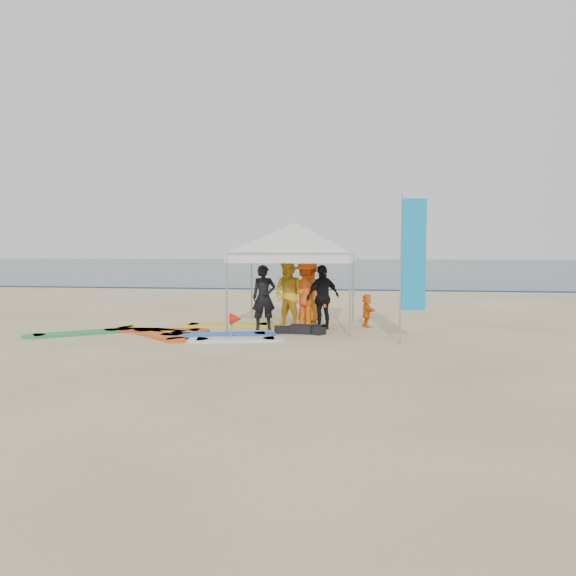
# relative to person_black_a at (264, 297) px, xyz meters

# --- Properties ---
(ground) EXTENTS (120.00, 120.00, 0.00)m
(ground) POSITION_rel_person_black_a_xyz_m (-0.19, -3.68, -0.87)
(ground) COLOR beige
(ground) RESTS_ON ground
(ocean) EXTENTS (160.00, 84.00, 0.08)m
(ocean) POSITION_rel_person_black_a_xyz_m (-0.19, 56.32, -0.83)
(ocean) COLOR #0C2633
(ocean) RESTS_ON ground
(shoreline_foam) EXTENTS (160.00, 1.20, 0.01)m
(shoreline_foam) POSITION_rel_person_black_a_xyz_m (-0.19, 14.52, -0.86)
(shoreline_foam) COLOR silver
(shoreline_foam) RESTS_ON ground
(person_black_a) EXTENTS (0.73, 0.59, 1.73)m
(person_black_a) POSITION_rel_person_black_a_xyz_m (0.00, 0.00, 0.00)
(person_black_a) COLOR black
(person_black_a) RESTS_ON ground
(person_yellow) EXTENTS (1.10, 1.00, 1.86)m
(person_yellow) POSITION_rel_person_black_a_xyz_m (0.65, 0.25, 0.06)
(person_yellow) COLOR yellow
(person_yellow) RESTS_ON ground
(person_orange_a) EXTENTS (1.40, 1.27, 1.89)m
(person_orange_a) POSITION_rel_person_black_a_xyz_m (1.12, 0.45, 0.08)
(person_orange_a) COLOR #FB5E16
(person_orange_a) RESTS_ON ground
(person_black_b) EXTENTS (1.06, 0.97, 1.74)m
(person_black_b) POSITION_rel_person_black_a_xyz_m (1.56, 0.25, 0.00)
(person_black_b) COLOR black
(person_black_b) RESTS_ON ground
(person_orange_b) EXTENTS (1.01, 0.83, 1.77)m
(person_orange_b) POSITION_rel_person_black_a_xyz_m (1.05, 1.44, 0.02)
(person_orange_b) COLOR orange
(person_orange_b) RESTS_ON ground
(person_seated) EXTENTS (0.49, 0.89, 0.92)m
(person_seated) POSITION_rel_person_black_a_xyz_m (2.73, 0.85, -0.41)
(person_seated) COLOR orange
(person_seated) RESTS_ON ground
(canopy_tent) EXTENTS (4.35, 4.35, 3.28)m
(canopy_tent) POSITION_rel_person_black_a_xyz_m (0.79, 0.44, 1.99)
(canopy_tent) COLOR #A5A5A8
(canopy_tent) RESTS_ON ground
(feather_flag) EXTENTS (0.57, 0.04, 3.38)m
(feather_flag) POSITION_rel_person_black_a_xyz_m (3.74, -1.82, 1.12)
(feather_flag) COLOR #A5A5A8
(feather_flag) RESTS_ON ground
(marker_pennant) EXTENTS (0.28, 0.28, 0.64)m
(marker_pennant) POSITION_rel_person_black_a_xyz_m (-0.35, -1.75, -0.37)
(marker_pennant) COLOR #A5A5A8
(marker_pennant) RESTS_ON ground
(gear_pile) EXTENTS (1.37, 0.69, 0.22)m
(gear_pile) POSITION_rel_person_black_a_xyz_m (1.08, -0.53, -0.77)
(gear_pile) COLOR black
(gear_pile) RESTS_ON ground
(surfboard_spread) EXTENTS (6.10, 3.33, 0.07)m
(surfboard_spread) POSITION_rel_person_black_a_xyz_m (-2.06, -1.05, -0.83)
(surfboard_spread) COLOR red
(surfboard_spread) RESTS_ON ground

